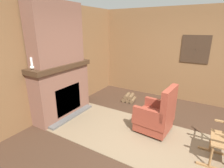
% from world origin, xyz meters
% --- Properties ---
extents(ground_plane, '(14.00, 14.00, 0.00)m').
position_xyz_m(ground_plane, '(0.00, 0.00, 0.00)').
color(ground_plane, '#3D281C').
extents(wood_panel_wall_left, '(0.06, 5.71, 2.70)m').
position_xyz_m(wood_panel_wall_left, '(-2.58, 0.00, 1.35)').
color(wood_panel_wall_left, brown).
rests_on(wood_panel_wall_left, ground).
extents(wood_panel_wall_back, '(5.71, 0.09, 2.70)m').
position_xyz_m(wood_panel_wall_back, '(0.01, 2.58, 1.35)').
color(wood_panel_wall_back, brown).
rests_on(wood_panel_wall_back, ground).
extents(fireplace_hearth, '(0.65, 1.61, 1.32)m').
position_xyz_m(fireplace_hearth, '(-2.32, 0.00, 0.65)').
color(fireplace_hearth, brown).
rests_on(fireplace_hearth, ground).
extents(chimney_breast, '(0.38, 1.33, 1.36)m').
position_xyz_m(chimney_breast, '(-2.34, 0.00, 2.00)').
color(chimney_breast, brown).
rests_on(chimney_breast, fireplace_hearth).
extents(area_rug, '(3.63, 1.62, 0.01)m').
position_xyz_m(area_rug, '(-0.39, 0.07, 0.01)').
color(area_rug, '#7A664C').
rests_on(area_rug, ground).
extents(armchair, '(0.74, 0.71, 1.04)m').
position_xyz_m(armchair, '(-0.08, 0.44, 0.36)').
color(armchair, brown).
rests_on(armchair, ground).
extents(firewood_stack, '(0.41, 0.39, 0.22)m').
position_xyz_m(firewood_stack, '(-1.26, 1.61, 0.10)').
color(firewood_stack, brown).
rests_on(firewood_stack, ground).
extents(oil_lamp_vase, '(0.10, 0.10, 0.24)m').
position_xyz_m(oil_lamp_vase, '(-2.38, -0.67, 1.40)').
color(oil_lamp_vase, silver).
rests_on(oil_lamp_vase, fireplace_hearth).
extents(storage_case, '(0.15, 0.28, 0.16)m').
position_xyz_m(storage_case, '(-2.38, 0.63, 1.39)').
color(storage_case, gray).
rests_on(storage_case, fireplace_hearth).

